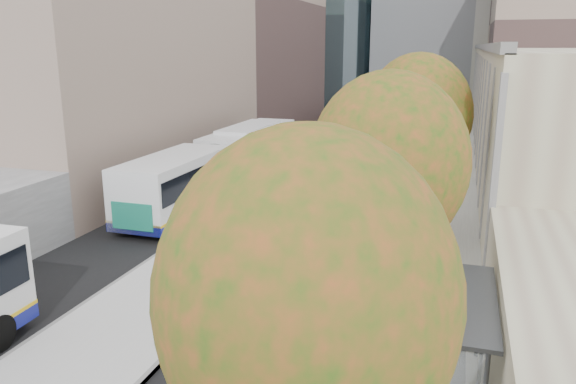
% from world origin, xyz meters
% --- Properties ---
extents(bus_platform, '(4.25, 150.00, 0.15)m').
position_xyz_m(bus_platform, '(-3.88, 35.00, 0.07)').
color(bus_platform, '#B1B1B1').
rests_on(bus_platform, ground).
extents(sidewalk, '(4.75, 150.00, 0.08)m').
position_xyz_m(sidewalk, '(4.12, 35.00, 0.04)').
color(sidewalk, gray).
rests_on(sidewalk, ground).
extents(building_tan, '(18.00, 92.00, 8.00)m').
position_xyz_m(building_tan, '(15.50, 64.00, 4.00)').
color(building_tan, tan).
rests_on(building_tan, ground).
extents(building_far_block, '(30.00, 18.00, 30.00)m').
position_xyz_m(building_far_block, '(6.00, 96.00, 15.00)').
color(building_far_block, gray).
rests_on(building_far_block, ground).
extents(bus_shelter, '(1.90, 4.40, 2.53)m').
position_xyz_m(bus_shelter, '(5.69, 10.96, 2.19)').
color(bus_shelter, '#383A3F').
rests_on(bus_shelter, sidewalk).
extents(tree_b, '(4.00, 4.00, 6.97)m').
position_xyz_m(tree_b, '(3.60, 5.00, 5.04)').
color(tree_b, '#301E13').
rests_on(tree_b, sidewalk).
extents(tree_c, '(4.20, 4.20, 7.28)m').
position_xyz_m(tree_c, '(3.60, 13.00, 5.25)').
color(tree_c, '#301E13').
rests_on(tree_c, sidewalk).
extents(tree_d, '(4.40, 4.40, 7.60)m').
position_xyz_m(tree_d, '(3.60, 22.00, 5.47)').
color(tree_d, '#301E13').
rests_on(tree_d, sidewalk).
extents(bus_far, '(3.02, 18.72, 3.11)m').
position_xyz_m(bus_far, '(-7.61, 27.66, 1.70)').
color(bus_far, silver).
rests_on(bus_far, ground).
extents(distant_car, '(1.96, 4.09, 1.35)m').
position_xyz_m(distant_car, '(-7.21, 56.90, 0.68)').
color(distant_car, silver).
rests_on(distant_car, ground).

